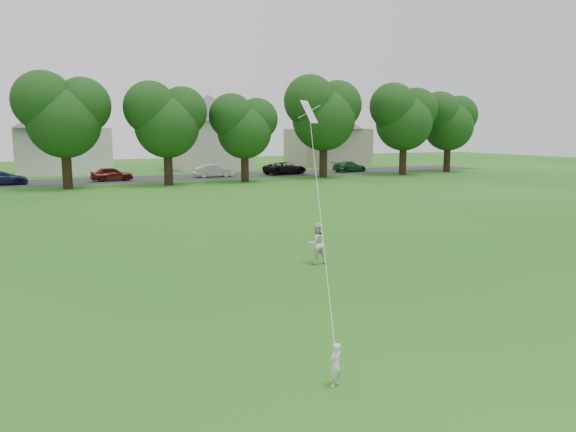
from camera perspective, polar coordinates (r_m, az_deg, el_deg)
name	(u,v)px	position (r m, az deg, el deg)	size (l,w,h in m)	color
ground	(262,334)	(12.89, -2.65, -11.88)	(160.00, 160.00, 0.00)	#1A5A14
street	(73,181)	(53.48, -21.00, 3.29)	(90.00, 7.00, 0.01)	#2D2D30
toddler	(335,364)	(10.37, 4.84, -14.80)	(0.29, 0.19, 0.81)	silver
older_boy	(317,243)	(19.17, 2.92, -2.79)	(0.69, 0.54, 1.42)	silver
kite	(317,187)	(16.04, 3.00, 2.91)	(3.39, 6.31, 13.75)	white
tree_row	(67,107)	(46.98, -21.52, 10.30)	(81.50, 10.34, 10.79)	black
parked_cars	(83,175)	(52.52, -20.08, 3.93)	(61.76, 2.67, 1.28)	black
house_row	(56,128)	(63.22, -22.49, 8.28)	(77.76, 13.83, 10.08)	silver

